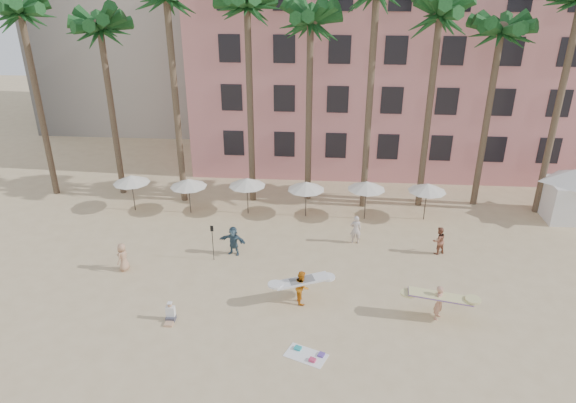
# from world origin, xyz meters

# --- Properties ---
(ground) EXTENTS (120.00, 120.00, 0.00)m
(ground) POSITION_xyz_m (0.00, 0.00, 0.00)
(ground) COLOR #D1B789
(ground) RESTS_ON ground
(pink_hotel) EXTENTS (35.00, 14.00, 16.00)m
(pink_hotel) POSITION_xyz_m (7.00, 26.00, 8.00)
(pink_hotel) COLOR #DD8688
(pink_hotel) RESTS_ON ground
(palm_row) EXTENTS (44.40, 5.40, 16.30)m
(palm_row) POSITION_xyz_m (0.51, 15.00, 12.97)
(palm_row) COLOR brown
(palm_row) RESTS_ON ground
(umbrella_row) EXTENTS (22.50, 2.70, 2.73)m
(umbrella_row) POSITION_xyz_m (-3.00, 12.50, 2.33)
(umbrella_row) COLOR #332B23
(umbrella_row) RESTS_ON ground
(cabana) EXTENTS (4.51, 4.51, 3.50)m
(cabana) POSITION_xyz_m (16.60, 13.63, 2.07)
(cabana) COLOR white
(cabana) RESTS_ON ground
(beach_towel) EXTENTS (2.05, 1.62, 0.14)m
(beach_towel) POSITION_xyz_m (-0.26, -1.47, 0.03)
(beach_towel) COLOR white
(beach_towel) RESTS_ON ground
(carrier_yellow) EXTENTS (3.06, 1.04, 1.78)m
(carrier_yellow) POSITION_xyz_m (5.92, 1.71, 1.00)
(carrier_yellow) COLOR tan
(carrier_yellow) RESTS_ON ground
(carrier_white) EXTENTS (2.83, 1.59, 1.78)m
(carrier_white) POSITION_xyz_m (-0.74, 2.53, 0.95)
(carrier_white) COLOR orange
(carrier_white) RESTS_ON ground
(beachgoers) EXTENTS (18.78, 4.88, 1.83)m
(beachgoers) POSITION_xyz_m (-2.09, 7.12, 0.88)
(beachgoers) COLOR brown
(beachgoers) RESTS_ON ground
(paddle) EXTENTS (0.18, 0.04, 2.23)m
(paddle) POSITION_xyz_m (-6.06, 6.25, 1.41)
(paddle) COLOR black
(paddle) RESTS_ON ground
(seated_man) EXTENTS (0.43, 0.76, 0.98)m
(seated_man) POSITION_xyz_m (-6.94, 0.48, 0.34)
(seated_man) COLOR #3F3F4C
(seated_man) RESTS_ON ground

